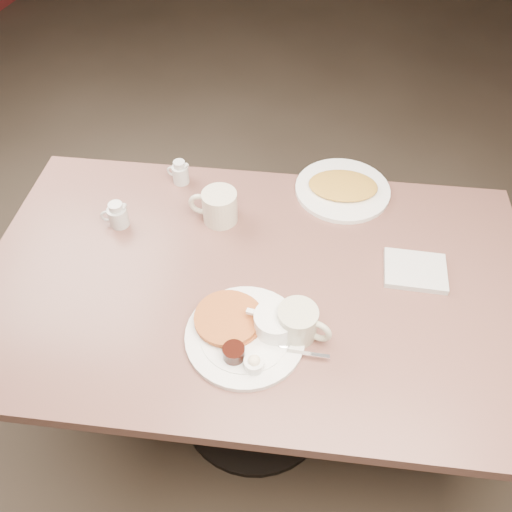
# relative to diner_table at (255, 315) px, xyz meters

# --- Properties ---
(room) EXTENTS (7.04, 8.04, 2.84)m
(room) POSITION_rel_diner_table_xyz_m (0.00, 0.00, 0.82)
(room) COLOR #4C3F33
(room) RESTS_ON ground
(diner_table) EXTENTS (1.50, 0.90, 0.75)m
(diner_table) POSITION_rel_diner_table_xyz_m (0.00, 0.00, 0.00)
(diner_table) COLOR #84564C
(diner_table) RESTS_ON ground
(main_plate) EXTENTS (0.38, 0.34, 0.07)m
(main_plate) POSITION_rel_diner_table_xyz_m (0.00, -0.18, 0.19)
(main_plate) COLOR white
(main_plate) RESTS_ON diner_table
(coffee_mug_near) EXTENTS (0.15, 0.13, 0.09)m
(coffee_mug_near) POSITION_rel_diner_table_xyz_m (0.13, -0.16, 0.22)
(coffee_mug_near) COLOR beige
(coffee_mug_near) RESTS_ON diner_table
(napkin) EXTENTS (0.17, 0.14, 0.02)m
(napkin) POSITION_rel_diner_table_xyz_m (0.43, 0.07, 0.18)
(napkin) COLOR silver
(napkin) RESTS_ON diner_table
(coffee_mug_far) EXTENTS (0.15, 0.11, 0.10)m
(coffee_mug_far) POSITION_rel_diner_table_xyz_m (-0.13, 0.22, 0.22)
(coffee_mug_far) COLOR silver
(coffee_mug_far) RESTS_ON diner_table
(creamer_left) EXTENTS (0.08, 0.07, 0.08)m
(creamer_left) POSITION_rel_diner_table_xyz_m (-0.43, 0.16, 0.21)
(creamer_left) COLOR silver
(creamer_left) RESTS_ON diner_table
(creamer_right) EXTENTS (0.08, 0.07, 0.08)m
(creamer_right) POSITION_rel_diner_table_xyz_m (-0.28, 0.37, 0.21)
(creamer_right) COLOR silver
(creamer_right) RESTS_ON diner_table
(hash_plate) EXTENTS (0.30, 0.30, 0.04)m
(hash_plate) POSITION_rel_diner_table_xyz_m (0.23, 0.38, 0.18)
(hash_plate) COLOR white
(hash_plate) RESTS_ON diner_table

